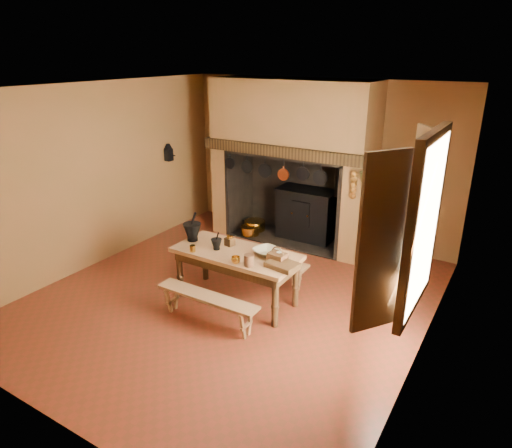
{
  "coord_description": "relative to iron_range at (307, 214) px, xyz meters",
  "views": [
    {
      "loc": [
        3.18,
        -4.6,
        3.21
      ],
      "look_at": [
        0.2,
        0.3,
        1.03
      ],
      "focal_mm": 32.0,
      "sensor_mm": 36.0,
      "label": 1
    }
  ],
  "objects": [
    {
      "name": "floor",
      "position": [
        0.04,
        -2.45,
        -0.48
      ],
      "size": [
        5.5,
        5.5,
        0.0
      ],
      "primitive_type": "plane",
      "color": "maroon",
      "rests_on": "ground"
    },
    {
      "name": "ceiling",
      "position": [
        0.04,
        -2.45,
        2.32
      ],
      "size": [
        5.5,
        5.5,
        0.0
      ],
      "primitive_type": "plane",
      "rotation": [
        3.14,
        0.0,
        0.0
      ],
      "color": "silver",
      "rests_on": "back_wall"
    },
    {
      "name": "back_wall",
      "position": [
        0.04,
        0.3,
        0.92
      ],
      "size": [
        5.0,
        0.02,
        2.8
      ],
      "primitive_type": "cube",
      "color": "#95633B",
      "rests_on": "floor"
    },
    {
      "name": "wall_left",
      "position": [
        -2.46,
        -2.45,
        0.92
      ],
      "size": [
        0.02,
        5.5,
        2.8
      ],
      "primitive_type": "cube",
      "color": "#95633B",
      "rests_on": "floor"
    },
    {
      "name": "wall_right",
      "position": [
        2.54,
        -2.45,
        0.92
      ],
      "size": [
        0.02,
        5.5,
        2.8
      ],
      "primitive_type": "cube",
      "color": "#95633B",
      "rests_on": "floor"
    },
    {
      "name": "wall_front",
      "position": [
        0.04,
        -5.2,
        0.92
      ],
      "size": [
        5.0,
        0.02,
        2.8
      ],
      "primitive_type": "cube",
      "color": "#95633B",
      "rests_on": "floor"
    },
    {
      "name": "chimney_breast",
      "position": [
        -0.26,
        -0.14,
        1.33
      ],
      "size": [
        2.95,
        0.96,
        2.8
      ],
      "color": "#95633B",
      "rests_on": "floor"
    },
    {
      "name": "iron_range",
      "position": [
        0.0,
        0.0,
        0.0
      ],
      "size": [
        1.12,
        0.55,
        1.6
      ],
      "color": "black",
      "rests_on": "floor"
    },
    {
      "name": "hearth_pans",
      "position": [
        -1.01,
        -0.23,
        -0.39
      ],
      "size": [
        0.51,
        0.62,
        0.2
      ],
      "color": "gold",
      "rests_on": "floor"
    },
    {
      "name": "hanging_pans",
      "position": [
        -0.3,
        -0.64,
        0.88
      ],
      "size": [
        1.92,
        0.29,
        0.27
      ],
      "color": "black",
      "rests_on": "chimney_breast"
    },
    {
      "name": "onion_string",
      "position": [
        1.04,
        -0.66,
        0.85
      ],
      "size": [
        0.12,
        0.1,
        0.46
      ],
      "primitive_type": null,
      "color": "#985F1C",
      "rests_on": "chimney_breast"
    },
    {
      "name": "herb_bunch",
      "position": [
        1.22,
        -0.66,
        0.9
      ],
      "size": [
        0.2,
        0.2,
        0.35
      ],
      "primitive_type": "cone",
      "rotation": [
        3.14,
        0.0,
        0.0
      ],
      "color": "brown",
      "rests_on": "chimney_breast"
    },
    {
      "name": "window",
      "position": [
        2.39,
        -2.85,
        1.22
      ],
      "size": [
        0.39,
        1.75,
        1.76
      ],
      "color": "white",
      "rests_on": "wall_right"
    },
    {
      "name": "wall_coffee_mill",
      "position": [
        -2.38,
        -0.9,
        1.03
      ],
      "size": [
        0.23,
        0.16,
        0.31
      ],
      "color": "black",
      "rests_on": "wall_left"
    },
    {
      "name": "work_table",
      "position": [
        0.14,
        -2.49,
        0.13
      ],
      "size": [
        1.69,
        0.75,
        0.73
      ],
      "color": "#A6744C",
      "rests_on": "floor"
    },
    {
      "name": "bench_front",
      "position": [
        0.14,
        -3.15,
        -0.19
      ],
      "size": [
        1.41,
        0.25,
        0.4
      ],
      "color": "#A6744C",
      "rests_on": "floor"
    },
    {
      "name": "bench_back",
      "position": [
        0.14,
        -1.86,
        -0.18
      ],
      "size": [
        1.47,
        0.26,
        0.41
      ],
      "color": "#A6744C",
      "rests_on": "floor"
    },
    {
      "name": "mortar_large",
      "position": [
        -0.59,
        -2.49,
        0.39
      ],
      "size": [
        0.25,
        0.25,
        0.42
      ],
      "rotation": [
        0.0,
        0.0,
        0.3
      ],
      "color": "black",
      "rests_on": "work_table"
    },
    {
      "name": "mortar_small",
      "position": [
        -0.12,
        -2.57,
        0.33
      ],
      "size": [
        0.15,
        0.15,
        0.25
      ],
      "rotation": [
        0.0,
        0.0,
        -0.04
      ],
      "color": "black",
      "rests_on": "work_table"
    },
    {
      "name": "coffee_grinder",
      "position": [
        -0.05,
        -2.36,
        0.32
      ],
      "size": [
        0.16,
        0.13,
        0.17
      ],
      "rotation": [
        0.0,
        0.0,
        -0.15
      ],
      "color": "#382411",
      "rests_on": "work_table"
    },
    {
      "name": "brass_mug_a",
      "position": [
        -0.35,
        -2.79,
        0.29
      ],
      "size": [
        0.08,
        0.08,
        0.09
      ],
      "primitive_type": "cylinder",
      "rotation": [
        0.0,
        0.0,
        -0.04
      ],
      "color": "gold",
      "rests_on": "work_table"
    },
    {
      "name": "brass_mug_b",
      "position": [
        -0.05,
        -2.35,
        0.3
      ],
      "size": [
        0.09,
        0.09,
        0.09
      ],
      "primitive_type": "cylinder",
      "rotation": [
        0.0,
        0.0,
        -0.11
      ],
      "color": "gold",
      "rests_on": "work_table"
    },
    {
      "name": "mixing_bowl",
      "position": [
        0.52,
        -2.36,
        0.29
      ],
      "size": [
        0.41,
        0.41,
        0.08
      ],
      "primitive_type": "imported",
      "rotation": [
        0.0,
        0.0,
        -0.34
      ],
      "color": "#BDB691",
      "rests_on": "work_table"
    },
    {
      "name": "stoneware_crock",
      "position": [
        0.51,
        -2.76,
        0.32
      ],
      "size": [
        0.16,
        0.16,
        0.15
      ],
      "primitive_type": "cylinder",
      "rotation": [
        0.0,
        0.0,
        0.42
      ],
      "color": "#51301E",
      "rests_on": "work_table"
    },
    {
      "name": "glass_jar",
      "position": [
        0.77,
        -2.46,
        0.31
      ],
      "size": [
        0.08,
        0.08,
        0.13
      ],
      "primitive_type": "cylinder",
      "rotation": [
        0.0,
        0.0,
        -0.08
      ],
      "color": "beige",
      "rests_on": "work_table"
    },
    {
      "name": "wicker_basket",
      "position": [
        0.77,
        -2.49,
        0.32
      ],
      "size": [
        0.24,
        0.19,
        0.21
      ],
      "rotation": [
        0.0,
        0.0,
        -0.11
      ],
      "color": "#493015",
      "rests_on": "work_table"
    },
    {
      "name": "wooden_tray",
      "position": [
        0.89,
        -2.59,
        0.28
      ],
      "size": [
        0.42,
        0.32,
        0.07
      ],
      "primitive_type": "cube",
      "rotation": [
        0.0,
        0.0,
        -0.15
      ],
      "color": "#382411",
      "rests_on": "work_table"
    },
    {
      "name": "brass_cup",
      "position": [
        0.33,
        -2.79,
        0.29
      ],
      "size": [
        0.14,
        0.14,
        0.09
      ],
      "primitive_type": "imported",
      "rotation": [
        0.0,
        0.0,
        0.25
      ],
      "color": "gold",
      "rests_on": "work_table"
    }
  ]
}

